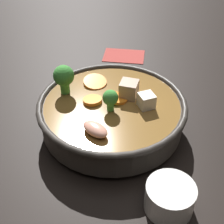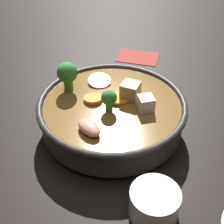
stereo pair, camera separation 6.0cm
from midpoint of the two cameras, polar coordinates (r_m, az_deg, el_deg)
ground_plane at (r=0.62m, az=-2.74°, el=-3.06°), size 3.00×3.00×0.00m
stirfry_bowl at (r=0.60m, az=-2.94°, el=0.04°), size 0.28×0.28×0.12m
tea_cup at (r=0.48m, az=6.96°, el=-15.44°), size 0.07×0.07×0.05m
napkin at (r=0.86m, az=0.19°, el=10.21°), size 0.11×0.08×0.00m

